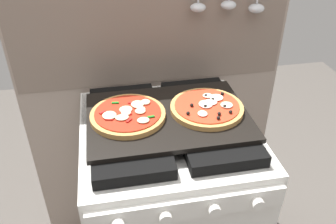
{
  "coord_description": "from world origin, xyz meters",
  "views": [
    {
      "loc": [
        -0.19,
        -0.98,
        1.58
      ],
      "look_at": [
        0.0,
        0.0,
        0.93
      ],
      "focal_mm": 38.08,
      "sensor_mm": 36.0,
      "label": 1
    }
  ],
  "objects_px": {
    "stove": "(168,209)",
    "pizza_left": "(128,114)",
    "pizza_right": "(207,107)",
    "baking_tray": "(168,116)"
  },
  "relations": [
    {
      "from": "baking_tray",
      "to": "pizza_right",
      "type": "distance_m",
      "value": 0.14
    },
    {
      "from": "pizza_left",
      "to": "baking_tray",
      "type": "bearing_deg",
      "value": -3.01
    },
    {
      "from": "stove",
      "to": "pizza_right",
      "type": "height_order",
      "value": "pizza_right"
    },
    {
      "from": "stove",
      "to": "pizza_right",
      "type": "xyz_separation_m",
      "value": [
        0.14,
        0.01,
        0.48
      ]
    },
    {
      "from": "stove",
      "to": "baking_tray",
      "type": "distance_m",
      "value": 0.46
    },
    {
      "from": "stove",
      "to": "pizza_left",
      "type": "relative_size",
      "value": 3.61
    },
    {
      "from": "baking_tray",
      "to": "pizza_right",
      "type": "height_order",
      "value": "pizza_right"
    },
    {
      "from": "baking_tray",
      "to": "pizza_left",
      "type": "relative_size",
      "value": 2.16
    },
    {
      "from": "baking_tray",
      "to": "pizza_right",
      "type": "bearing_deg",
      "value": 1.43
    },
    {
      "from": "pizza_right",
      "to": "stove",
      "type": "bearing_deg",
      "value": -177.88
    }
  ]
}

